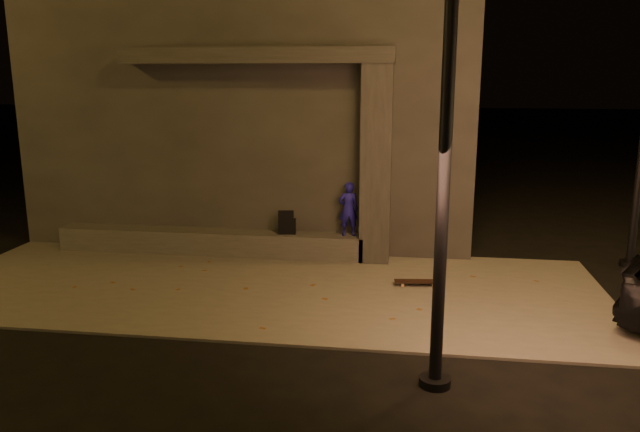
% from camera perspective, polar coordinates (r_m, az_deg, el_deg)
% --- Properties ---
extents(ground, '(120.00, 120.00, 0.00)m').
position_cam_1_polar(ground, '(8.62, -8.14, -10.91)').
color(ground, black).
rests_on(ground, ground).
extents(sidewalk, '(11.00, 4.40, 0.04)m').
position_cam_1_polar(sidewalk, '(10.41, -5.05, -6.47)').
color(sidewalk, '#646058').
rests_on(sidewalk, ground).
extents(building, '(9.00, 5.10, 5.22)m').
position_cam_1_polar(building, '(14.46, -5.04, 9.43)').
color(building, '#353230').
rests_on(building, ground).
extents(ledge, '(6.00, 0.55, 0.45)m').
position_cam_1_polar(ledge, '(12.35, -10.00, -2.32)').
color(ledge, '#4A4843').
rests_on(ledge, sidewalk).
extents(column, '(0.55, 0.55, 3.60)m').
position_cam_1_polar(column, '(11.44, 5.15, 4.67)').
color(column, '#353230').
rests_on(column, sidewalk).
extents(canopy, '(5.00, 0.70, 0.28)m').
position_cam_1_polar(canopy, '(11.70, -5.80, 14.37)').
color(canopy, '#353230').
rests_on(canopy, column).
extents(skateboarder, '(0.42, 0.32, 1.02)m').
position_cam_1_polar(skateboarder, '(11.62, 2.61, 0.64)').
color(skateboarder, '#1C179A').
rests_on(skateboarder, ledge).
extents(backpack, '(0.36, 0.26, 0.47)m').
position_cam_1_polar(backpack, '(11.87, -3.03, -0.84)').
color(backpack, black).
rests_on(backpack, ledge).
extents(skateboard, '(0.78, 0.28, 0.08)m').
position_cam_1_polar(skateboard, '(10.47, 8.92, -5.95)').
color(skateboard, black).
rests_on(skateboard, sidewalk).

